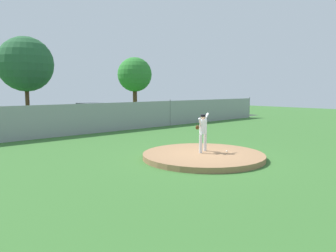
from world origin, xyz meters
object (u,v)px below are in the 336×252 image
object	(u,v)px
parked_car_silver	(12,120)
parked_car_white	(134,113)
parked_car_slate	(93,114)
baseball	(227,151)
pitcher_youth	(203,129)
parked_car_teal	(58,117)

from	to	relation	value
parked_car_silver	parked_car_white	distance (m)	10.38
parked_car_slate	parked_car_silver	bearing A→B (deg)	-179.61
baseball	parked_car_slate	size ratio (longest dim) A/B	0.02
pitcher_youth	parked_car_slate	world-z (taller)	pitcher_youth
parked_car_teal	parked_car_slate	size ratio (longest dim) A/B	0.88
parked_car_teal	parked_car_slate	bearing A→B (deg)	6.48
parked_car_silver	parked_car_white	size ratio (longest dim) A/B	0.90
pitcher_youth	baseball	size ratio (longest dim) A/B	22.32
pitcher_youth	parked_car_silver	world-z (taller)	pitcher_youth
parked_car_teal	parked_car_silver	world-z (taller)	parked_car_teal
parked_car_white	parked_car_slate	size ratio (longest dim) A/B	1.02
baseball	parked_car_slate	distance (m)	15.30
baseball	parked_car_silver	xyz separation A→B (m)	(-3.98, 15.08, 0.53)
pitcher_youth	parked_car_slate	bearing A→B (deg)	78.38
parked_car_slate	pitcher_youth	bearing A→B (deg)	-101.62
pitcher_youth	parked_car_white	bearing A→B (deg)	63.84
parked_car_white	parked_car_slate	xyz separation A→B (m)	(-4.15, -0.08, 0.06)
parked_car_teal	parked_car_silver	size ratio (longest dim) A/B	0.97
parked_car_silver	parked_car_slate	bearing A→B (deg)	0.39
parked_car_teal	parked_car_slate	world-z (taller)	parked_car_slate
pitcher_youth	parked_car_teal	distance (m)	14.04
parked_car_silver	parked_car_slate	world-z (taller)	parked_car_slate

